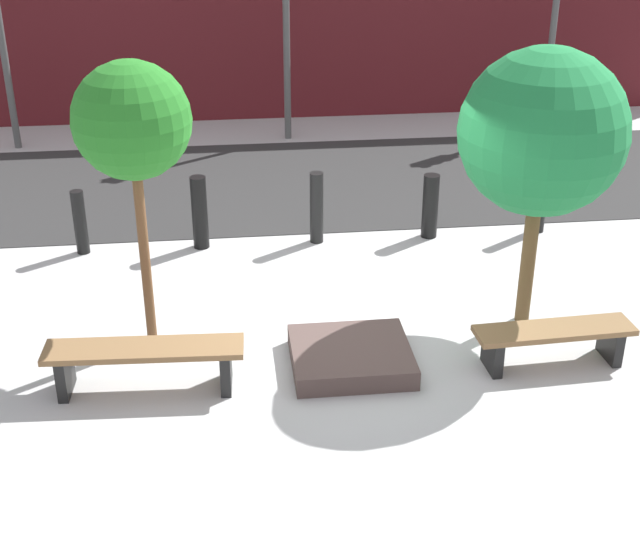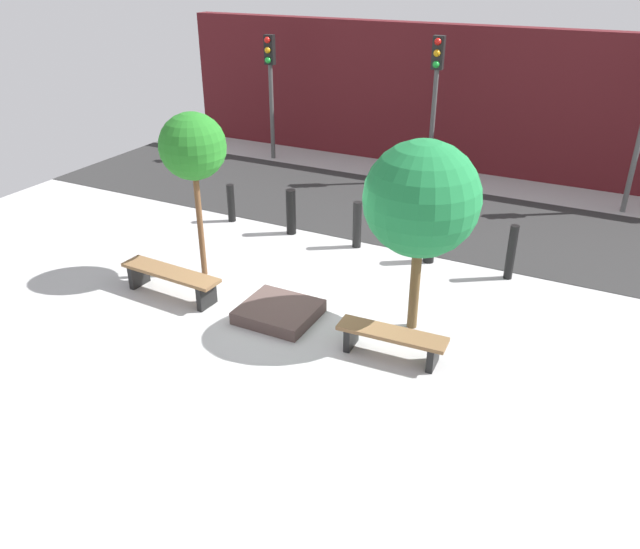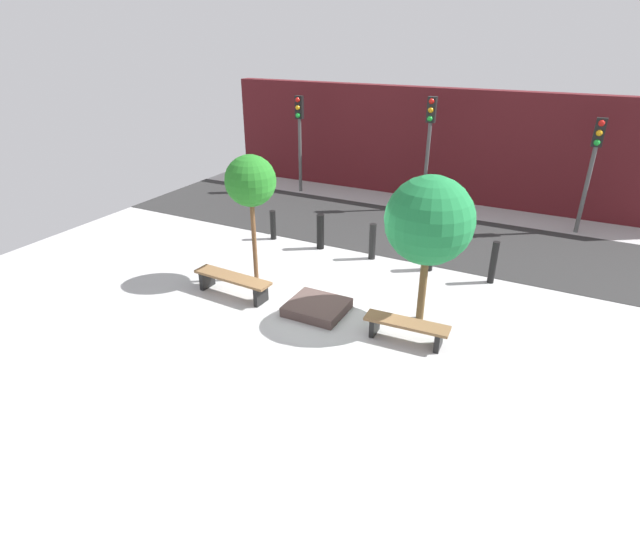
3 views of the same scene
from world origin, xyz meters
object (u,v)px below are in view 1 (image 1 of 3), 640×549
Objects in this scene: bollard_right at (430,206)px; bollard_far_right at (542,195)px; planter_bed at (351,356)px; traffic_light_mid_east at (557,1)px; tree_behind_right_bench at (543,133)px; bollard_far_left at (80,222)px; tree_behind_left_bench at (132,123)px; bench_left at (145,358)px; bollard_center at (317,208)px; bench_right at (553,338)px; bollard_left at (200,213)px.

bollard_right is 1.54m from bollard_far_right.
traffic_light_mid_east is at bearing 58.56° from planter_bed.
tree_behind_right_bench is 2.91× the size of bollard_far_right.
tree_behind_left_bench is at bearing -67.16° from bollard_far_left.
bench_left is at bearing -146.80° from bollard_far_right.
tree_behind_right_bench is 3.59m from bollard_center.
tree_behind_left_bench is at bearing -154.75° from bollard_far_right.
tree_behind_right_bench is (2.05, 0.73, 2.06)m from planter_bed.
bollard_far_right reaches higher than bollard_far_left.
bollard_far_right reaches higher than bench_right.
traffic_light_mid_east reaches higher than bollard_far_left.
bench_left is 6.12m from bollard_far_right.
bollard_right is at bearing 64.03° from planter_bed.
tree_behind_left_bench is at bearing 160.29° from planter_bed.
bollard_right is at bearing 33.96° from tree_behind_left_bench.
traffic_light_mid_east is at bearing 45.96° from tree_behind_left_bench.
bollard_center is at bearing 130.34° from tree_behind_right_bench.
tree_behind_right_bench is 4.63m from bollard_left.
bollard_right reaches higher than bench_right.
planter_bed is at bearing 171.52° from bench_right.
bench_right is 1.37× the size of planter_bed.
bollard_center is at bearing 118.57° from bench_right.
bollard_far_left is (-1.02, 3.35, 0.08)m from bench_left.
planter_bed is 3.18m from tree_behind_left_bench.
bench_right is (4.10, -0.00, -0.05)m from bench_left.
bollard_far_right is at bearing 25.25° from tree_behind_left_bench.
bench_left is 4.10m from bench_right.
traffic_light_mid_east is (4.74, 7.76, 2.20)m from planter_bed.
bollard_left is at bearing 115.97° from planter_bed.
bench_right is 1.69× the size of bollard_left.
bollard_right is at bearing 102.08° from tree_behind_right_bench.
bollard_left is (0.52, 3.35, 0.14)m from bench_left.
planter_bed is 4.41m from bollard_far_left.
bollard_left is at bearing 180.00° from bollard_center.
bollard_left is at bearing 180.00° from bollard_right.
bollard_left is at bearing 180.00° from bollard_far_right.
bollard_left is (1.53, 0.00, 0.06)m from bollard_far_left.
tree_behind_right_bench is at bearing -112.84° from bollard_far_right.
tree_behind_left_bench is at bearing 164.25° from bench_right.
tree_behind_left_bench is 4.11m from tree_behind_right_bench.
bollard_center is (2.05, 3.35, 0.14)m from bench_left.
bollard_left is 1.01× the size of bollard_center.
bench_right is at bearing -33.20° from bollard_far_left.
planter_bed is 1.42× the size of bollard_far_left.
bollard_far_left is 0.81× the size of bollard_far_right.
bench_left is 3.39m from bollard_left.
planter_bed is at bearing -160.29° from tree_behind_right_bench.
tree_behind_right_bench is at bearing 87.09° from bench_right.
bollard_left is (-1.53, 3.15, 0.38)m from planter_bed.
tree_behind_right_bench is (4.10, 0.93, 1.82)m from bench_left.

